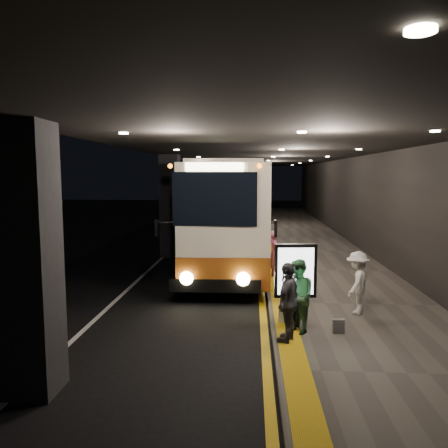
{
  "coord_description": "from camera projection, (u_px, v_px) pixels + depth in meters",
  "views": [
    {
      "loc": [
        2.06,
        -14.64,
        3.57
      ],
      "look_at": [
        0.99,
        1.69,
        1.7
      ],
      "focal_mm": 35.0,
      "sensor_mm": 36.0,
      "label": 1
    }
  ],
  "objects": [
    {
      "name": "coach_second",
      "position": [
        239.0,
        198.0,
        32.76
      ],
      "size": [
        3.06,
        12.19,
        3.8
      ],
      "rotation": [
        0.0,
        0.0,
        -0.05
      ],
      "color": "beige",
      "rests_on": "ground"
    },
    {
      "name": "coach_third",
      "position": [
        243.0,
        192.0,
        44.59
      ],
      "size": [
        2.75,
        11.39,
        3.56
      ],
      "rotation": [
        0.0,
        0.0,
        0.04
      ],
      "color": "beige",
      "rests_on": "ground"
    },
    {
      "name": "bag_polka",
      "position": [
        338.0,
        326.0,
        9.43
      ],
      "size": [
        0.26,
        0.13,
        0.31
      ],
      "primitive_type": "cube",
      "rotation": [
        0.0,
        0.0,
        0.08
      ],
      "color": "black",
      "rests_on": "sidewalk"
    },
    {
      "name": "passenger_boarding",
      "position": [
        274.0,
        253.0,
        14.75
      ],
      "size": [
        0.44,
        0.6,
        1.53
      ],
      "primitive_type": "imported",
      "rotation": [
        0.0,
        0.0,
        1.71
      ],
      "color": "#D9658D",
      "rests_on": "sidewalk"
    },
    {
      "name": "passenger_waiting_white",
      "position": [
        357.0,
        282.0,
        10.72
      ],
      "size": [
        0.9,
        1.1,
        1.55
      ],
      "primitive_type": "imported",
      "rotation": [
        0.0,
        0.0,
        -2.09
      ],
      "color": "white",
      "rests_on": "sidewalk"
    },
    {
      "name": "lane_line_white",
      "position": [
        169.0,
        252.0,
        20.13
      ],
      "size": [
        0.12,
        50.0,
        0.01
      ],
      "primitive_type": "cube",
      "color": "silver",
      "rests_on": "ground"
    },
    {
      "name": "ground",
      "position": [
        192.0,
        278.0,
        15.05
      ],
      "size": [
        90.0,
        90.0,
        0.0
      ],
      "primitive_type": "plane",
      "color": "black"
    },
    {
      "name": "terminal_wall",
      "position": [
        365.0,
        187.0,
        19.21
      ],
      "size": [
        0.1,
        50.0,
        6.0
      ],
      "primitive_type": "cube",
      "color": "black",
      "rests_on": "ground"
    },
    {
      "name": "coach_main",
      "position": [
        228.0,
        216.0,
        17.75
      ],
      "size": [
        3.01,
        12.55,
        3.89
      ],
      "rotation": [
        0.0,
        0.0,
        0.04
      ],
      "color": "beige",
      "rests_on": "ground"
    },
    {
      "name": "sidewalk",
      "position": [
        312.0,
        252.0,
        19.69
      ],
      "size": [
        4.5,
        50.0,
        0.15
      ],
      "primitive_type": "cube",
      "color": "#514C44",
      "rests_on": "ground"
    },
    {
      "name": "passenger_waiting_green",
      "position": [
        298.0,
        296.0,
        9.42
      ],
      "size": [
        0.75,
        0.91,
        1.62
      ],
      "primitive_type": "imported",
      "rotation": [
        0.0,
        0.0,
        -1.18
      ],
      "color": "#376440",
      "rests_on": "sidewalk"
    },
    {
      "name": "passenger_waiting_grey",
      "position": [
        288.0,
        302.0,
        8.9
      ],
      "size": [
        0.85,
        1.09,
        1.65
      ],
      "primitive_type": "imported",
      "rotation": [
        0.0,
        0.0,
        -1.99
      ],
      "color": "#545258",
      "rests_on": "sidewalk"
    },
    {
      "name": "bag_plain",
      "position": [
        284.0,
        317.0,
        10.1
      ],
      "size": [
        0.25,
        0.21,
        0.27
      ],
      "primitive_type": "cube",
      "rotation": [
        0.0,
        0.0,
        -0.42
      ],
      "color": "silver",
      "rests_on": "sidewalk"
    },
    {
      "name": "stanchion_post",
      "position": [
        286.0,
        291.0,
        10.99
      ],
      "size": [
        0.05,
        0.05,
        1.01
      ],
      "primitive_type": "cylinder",
      "color": "black",
      "rests_on": "sidewalk"
    },
    {
      "name": "kerb_stripe_yellow",
      "position": [
        259.0,
        253.0,
        19.85
      ],
      "size": [
        0.18,
        50.0,
        0.01
      ],
      "primitive_type": "cube",
      "color": "gold",
      "rests_on": "ground"
    },
    {
      "name": "canopy",
      "position": [
        263.0,
        151.0,
        19.32
      ],
      "size": [
        9.0,
        50.0,
        0.4
      ],
      "primitive_type": "cube",
      "color": "black",
      "rests_on": "support_columns"
    },
    {
      "name": "support_columns",
      "position": [
        170.0,
        206.0,
        18.87
      ],
      "size": [
        0.8,
        24.8,
        4.4
      ],
      "color": "black",
      "rests_on": "ground"
    },
    {
      "name": "info_sign",
      "position": [
        296.0,
        272.0,
        9.45
      ],
      "size": [
        0.92,
        0.19,
        1.93
      ],
      "rotation": [
        0.0,
        0.0,
        0.09
      ],
      "color": "black",
      "rests_on": "sidewalk"
    },
    {
      "name": "tactile_strip",
      "position": [
        270.0,
        250.0,
        19.8
      ],
      "size": [
        0.5,
        50.0,
        0.01
      ],
      "primitive_type": "cube",
      "color": "gold",
      "rests_on": "sidewalk"
    }
  ]
}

